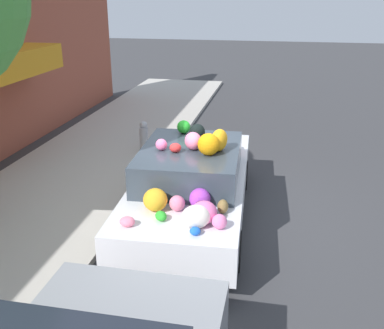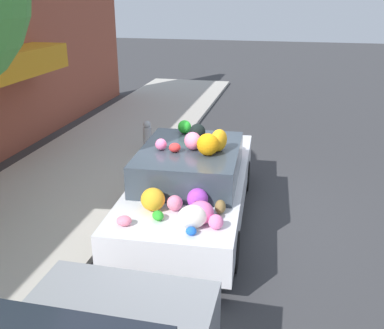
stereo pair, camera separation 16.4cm
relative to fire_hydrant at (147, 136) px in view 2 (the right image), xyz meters
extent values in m
plane|color=#38383A|center=(-2.97, -1.74, -0.45)|extent=(60.00, 60.00, 0.00)
cube|color=#B2ADA3|center=(-2.97, 0.96, -0.40)|extent=(24.00, 3.20, 0.10)
cube|color=orange|center=(-0.96, 2.61, 1.73)|extent=(3.11, 0.90, 0.55)
cylinder|color=#B2B2B7|center=(0.00, 0.00, -0.07)|extent=(0.20, 0.20, 0.55)
sphere|color=#B2B2B7|center=(0.00, 0.00, 0.26)|extent=(0.18, 0.18, 0.18)
cube|color=silver|center=(-2.97, -1.74, 0.11)|extent=(4.50, 1.93, 0.55)
cube|color=#333D47|center=(-3.15, -1.75, 0.64)|extent=(2.06, 1.61, 0.49)
cylinder|color=black|center=(-1.64, -0.89, -0.16)|extent=(0.58, 0.21, 0.57)
cylinder|color=black|center=(-1.56, -2.46, -0.16)|extent=(0.58, 0.21, 0.57)
cylinder|color=black|center=(-4.38, -1.02, -0.16)|extent=(0.58, 0.21, 0.57)
cylinder|color=black|center=(-4.30, -2.60, -0.16)|extent=(0.58, 0.21, 0.57)
sphere|color=purple|center=(-4.20, -2.10, 0.54)|extent=(0.39, 0.39, 0.29)
ellipsoid|color=red|center=(-1.65, -1.80, 0.49)|extent=(0.21, 0.18, 0.19)
sphere|color=green|center=(-2.41, -1.48, 0.99)|extent=(0.29, 0.29, 0.23)
ellipsoid|color=green|center=(-4.64, -1.67, 0.45)|extent=(0.23, 0.22, 0.12)
ellipsoid|color=red|center=(-3.38, -1.57, 0.95)|extent=(0.25, 0.25, 0.14)
ellipsoid|color=white|center=(-4.73, -2.14, 0.54)|extent=(0.44, 0.47, 0.30)
ellipsoid|color=pink|center=(-3.19, -1.80, 1.01)|extent=(0.40, 0.36, 0.27)
sphere|color=orange|center=(-3.40, -2.08, 1.04)|extent=(0.46, 0.46, 0.33)
ellipsoid|color=gold|center=(-4.37, -1.52, 0.55)|extent=(0.43, 0.43, 0.31)
ellipsoid|color=blue|center=(-4.92, -2.17, 0.44)|extent=(0.15, 0.16, 0.11)
ellipsoid|color=red|center=(-1.76, -1.08, 0.52)|extent=(0.49, 0.49, 0.26)
sphere|color=black|center=(-2.70, -1.77, 1.01)|extent=(0.37, 0.37, 0.26)
ellipsoid|color=olive|center=(-4.27, -2.42, 0.48)|extent=(0.20, 0.16, 0.19)
sphere|color=red|center=(-1.87, -2.18, 0.55)|extent=(0.44, 0.44, 0.32)
ellipsoid|color=orange|center=(-3.19, -2.20, 1.05)|extent=(0.43, 0.31, 0.34)
sphere|color=pink|center=(-4.33, -1.81, 0.50)|extent=(0.27, 0.27, 0.21)
ellipsoid|color=pink|center=(-4.59, -2.22, 0.54)|extent=(0.33, 0.33, 0.29)
ellipsoid|color=purple|center=(-1.82, -1.38, 0.46)|extent=(0.19, 0.22, 0.14)
sphere|color=pink|center=(-4.71, -2.43, 0.49)|extent=(0.23, 0.23, 0.19)
ellipsoid|color=pink|center=(-4.87, -1.29, 0.45)|extent=(0.17, 0.20, 0.13)
sphere|color=pink|center=(-4.68, -2.19, 0.50)|extent=(0.22, 0.22, 0.21)
sphere|color=black|center=(-4.49, -2.18, 0.52)|extent=(0.28, 0.28, 0.25)
ellipsoid|color=blue|center=(-1.54, -1.16, 0.46)|extent=(0.17, 0.13, 0.13)
sphere|color=pink|center=(-3.33, -1.34, 0.97)|extent=(0.21, 0.21, 0.18)
camera|label=1|loc=(-9.60, -3.06, 3.14)|focal=42.00mm
camera|label=2|loc=(-9.57, -3.22, 3.14)|focal=42.00mm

